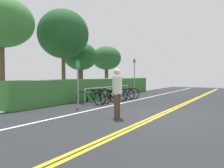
# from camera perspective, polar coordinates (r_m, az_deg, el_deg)

# --- Properties ---
(ground_plane) EXTENTS (39.96, 10.54, 0.05)m
(ground_plane) POSITION_cam_1_polar(r_m,az_deg,el_deg) (7.99, 11.95, -8.14)
(ground_plane) COLOR #232628
(centre_line_yellow_inner) EXTENTS (35.97, 0.10, 0.00)m
(centre_line_yellow_inner) POSITION_cam_1_polar(r_m,az_deg,el_deg) (7.96, 12.50, -7.99)
(centre_line_yellow_inner) COLOR gold
(centre_line_yellow_inner) RESTS_ON ground_plane
(centre_line_yellow_outer) EXTENTS (35.97, 0.10, 0.00)m
(centre_line_yellow_outer) POSITION_cam_1_polar(r_m,az_deg,el_deg) (8.02, 11.41, -7.91)
(centre_line_yellow_outer) COLOR gold
(centre_line_yellow_outer) RESTS_ON ground_plane
(bike_lane_stripe_white) EXTENTS (35.97, 0.12, 0.00)m
(bike_lane_stripe_white) POSITION_cam_1_polar(r_m,az_deg,el_deg) (9.26, -4.38, -6.50)
(bike_lane_stripe_white) COLOR white
(bike_lane_stripe_white) RESTS_ON ground_plane
(bike_rack) EXTENTS (4.31, 0.05, 0.80)m
(bike_rack) POSITION_cam_1_polar(r_m,az_deg,el_deg) (12.05, -0.69, -1.66)
(bike_rack) COLOR #9EA0A5
(bike_rack) RESTS_ON ground_plane
(bicycle_0) EXTENTS (0.46, 1.64, 0.69)m
(bicycle_0) POSITION_cam_1_polar(r_m,az_deg,el_deg) (10.68, -5.51, -3.62)
(bicycle_0) COLOR black
(bicycle_0) RESTS_ON ground_plane
(bicycle_1) EXTENTS (0.46, 1.77, 0.77)m
(bicycle_1) POSITION_cam_1_polar(r_m,az_deg,el_deg) (11.29, -3.83, -3.08)
(bicycle_1) COLOR black
(bicycle_1) RESTS_ON ground_plane
(bicycle_2) EXTENTS (0.46, 1.74, 0.69)m
(bicycle_2) POSITION_cam_1_polar(r_m,az_deg,el_deg) (11.83, -1.69, -3.04)
(bicycle_2) COLOR black
(bicycle_2) RESTS_ON ground_plane
(bicycle_3) EXTENTS (0.62, 1.63, 0.76)m
(bicycle_3) POSITION_cam_1_polar(r_m,az_deg,el_deg) (12.24, 0.19, -2.71)
(bicycle_3) COLOR black
(bicycle_3) RESTS_ON ground_plane
(bicycle_4) EXTENTS (0.56, 1.64, 0.71)m
(bicycle_4) POSITION_cam_1_polar(r_m,az_deg,el_deg) (12.91, 2.22, -2.55)
(bicycle_4) COLOR black
(bicycle_4) RESTS_ON ground_plane
(bicycle_5) EXTENTS (0.66, 1.72, 0.71)m
(bicycle_5) POSITION_cam_1_polar(r_m,az_deg,el_deg) (13.35, 3.29, -2.39)
(bicycle_5) COLOR black
(bicycle_5) RESTS_ON ground_plane
(pedestrian) EXTENTS (0.47, 0.32, 1.63)m
(pedestrian) POSITION_cam_1_polar(r_m,az_deg,el_deg) (7.26, 1.34, -1.51)
(pedestrian) COLOR #4C3826
(pedestrian) RESTS_ON ground_plane
(sign_post_near) EXTENTS (0.36, 0.09, 2.04)m
(sign_post_near) POSITION_cam_1_polar(r_m,az_deg,el_deg) (9.50, -8.82, 1.20)
(sign_post_near) COLOR gray
(sign_post_near) RESTS_ON ground_plane
(sign_post_far) EXTENTS (0.36, 0.07, 2.53)m
(sign_post_far) POSITION_cam_1_polar(r_m,az_deg,el_deg) (14.78, 5.80, 2.60)
(sign_post_far) COLOR gray
(sign_post_far) RESTS_ON ground_plane
(hedge_backdrop) EXTENTS (13.26, 1.17, 1.19)m
(hedge_backdrop) POSITION_cam_1_polar(r_m,az_deg,el_deg) (14.32, -3.75, -1.03)
(hedge_backdrop) COLOR #387533
(hedge_backdrop) RESTS_ON ground_plane
(tree_near_left) EXTENTS (3.03, 3.03, 5.07)m
(tree_near_left) POSITION_cam_1_polar(r_m,az_deg,el_deg) (11.86, -26.79, 13.99)
(tree_near_left) COLOR brown
(tree_near_left) RESTS_ON ground_plane
(tree_mid) EXTENTS (3.05, 3.05, 5.36)m
(tree_mid) POSITION_cam_1_polar(r_m,az_deg,el_deg) (13.92, -12.49, 12.44)
(tree_mid) COLOR brown
(tree_mid) RESTS_ON ground_plane
(tree_far_right) EXTENTS (2.36, 2.36, 3.74)m
(tree_far_right) POSITION_cam_1_polar(r_m,az_deg,el_deg) (15.95, -8.12, 6.94)
(tree_far_right) COLOR #473323
(tree_far_right) RESTS_ON ground_plane
(tree_extra) EXTENTS (2.46, 2.46, 3.86)m
(tree_extra) POSITION_cam_1_polar(r_m,az_deg,el_deg) (18.71, -1.44, 6.63)
(tree_extra) COLOR brown
(tree_extra) RESTS_ON ground_plane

